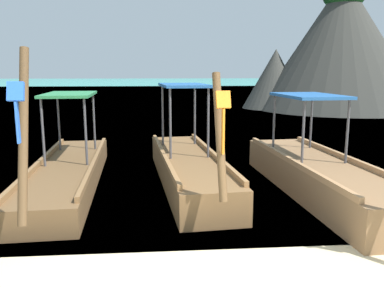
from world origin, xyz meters
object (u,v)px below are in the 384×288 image
at_px(longtail_boat_red_ribbon, 320,175).
at_px(karst_rock, 336,46).
at_px(longtail_boat_blue_ribbon, 68,171).
at_px(longtail_boat_orange_ribbon, 188,167).

distance_m(longtail_boat_red_ribbon, karst_rock, 19.22).
bearing_deg(longtail_boat_blue_ribbon, karst_rock, 51.30).
height_order(longtail_boat_blue_ribbon, longtail_boat_red_ribbon, longtail_boat_blue_ribbon).
xyz_separation_m(longtail_boat_blue_ribbon, longtail_boat_orange_ribbon, (2.57, -0.03, 0.05)).
relative_size(longtail_boat_blue_ribbon, longtail_boat_orange_ribbon, 1.11).
xyz_separation_m(longtail_boat_blue_ribbon, longtail_boat_red_ribbon, (5.11, -0.99, 0.06)).
bearing_deg(longtail_boat_orange_ribbon, longtail_boat_blue_ribbon, 179.26).
bearing_deg(karst_rock, longtail_boat_blue_ribbon, -128.70).
bearing_deg(longtail_boat_orange_ribbon, karst_rock, 57.34).
xyz_separation_m(longtail_boat_blue_ribbon, karst_rock, (12.97, 16.18, 3.63)).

